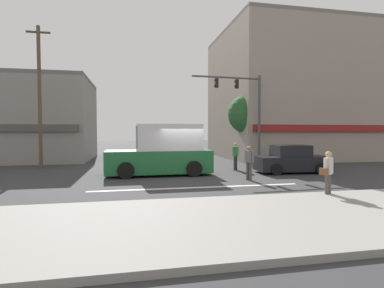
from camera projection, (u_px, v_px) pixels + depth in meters
ground_plane at (184, 175)px, 16.02m from camera, size 120.00×120.00×0.00m
lane_marking_stripe at (198, 187)px, 12.59m from camera, size 9.00×0.24×0.01m
sidewalk_curb at (240, 220)px, 7.69m from camera, size 40.00×5.00×0.16m
building_left_block at (10, 119)px, 24.30m from camera, size 12.57×8.61×6.67m
building_right_corner at (293, 96)px, 27.78m from camera, size 13.34×11.59×11.33m
street_tree at (247, 114)px, 22.60m from camera, size 2.97×2.97×5.15m
utility_pole_near_left at (40, 95)px, 18.75m from camera, size 1.40×0.22×8.93m
traffic_light_mast at (246, 105)px, 20.33m from camera, size 4.89×0.41×6.20m
sedan_crossing_leftbound at (292, 160)px, 17.08m from camera, size 4.20×2.09×1.58m
sedan_parked_curbside at (147, 153)px, 23.16m from camera, size 1.98×4.15×1.58m
box_truck_approaching_near at (163, 152)px, 16.18m from camera, size 5.62×2.28×2.75m
pedestrian_foreground_with_bag at (328, 172)px, 10.52m from camera, size 0.66×0.49×1.67m
pedestrian_mid_crossing at (249, 161)px, 14.47m from camera, size 0.35×0.52×1.67m
pedestrian_far_side at (236, 155)px, 18.18m from camera, size 0.44×0.42×1.67m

